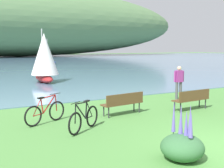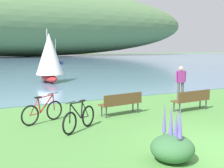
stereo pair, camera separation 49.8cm
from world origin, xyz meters
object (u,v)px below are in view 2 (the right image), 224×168
object	(u,v)px
park_bench_further_along	(192,99)
person_at_shoreline	(181,80)
bicycle_leaning_near_bench	(43,112)
bicycle_beside_path	(79,118)
park_bench_near_camera	(121,102)
sailboat_toward_hillside	(52,52)
sailboat_mid_bay	(49,57)

from	to	relation	value
park_bench_further_along	person_at_shoreline	distance (m)	2.71
park_bench_further_along	person_at_shoreline	bearing A→B (deg)	60.35
park_bench_further_along	bicycle_leaning_near_bench	distance (m)	6.13
park_bench_further_along	person_at_shoreline	world-z (taller)	person_at_shoreline
bicycle_leaning_near_bench	bicycle_beside_path	size ratio (longest dim) A/B	1.11
park_bench_near_camera	park_bench_further_along	xyz separation A→B (m)	(3.00, -0.68, 0.00)
bicycle_leaning_near_bench	person_at_shoreline	bearing A→B (deg)	10.90
bicycle_leaning_near_bench	person_at_shoreline	xyz separation A→B (m)	(7.38, 1.42, 0.58)
park_bench_near_camera	bicycle_beside_path	size ratio (longest dim) A/B	1.25
park_bench_further_along	bicycle_beside_path	size ratio (longest dim) A/B	1.24
bicycle_beside_path	sailboat_toward_hillside	size ratio (longest dim) A/B	0.38
person_at_shoreline	sailboat_mid_bay	bearing A→B (deg)	114.05
bicycle_leaning_near_bench	park_bench_further_along	bearing A→B (deg)	-8.43
person_at_shoreline	bicycle_beside_path	bearing A→B (deg)	-156.16
bicycle_leaning_near_bench	bicycle_beside_path	world-z (taller)	same
person_at_shoreline	sailboat_toward_hillside	distance (m)	31.24
bicycle_beside_path	sailboat_toward_hillside	world-z (taller)	sailboat_toward_hillside
person_at_shoreline	sailboat_mid_bay	distance (m)	10.71
sailboat_toward_hillside	bicycle_beside_path	bearing A→B (deg)	-103.17
sailboat_toward_hillside	park_bench_further_along	bearing A→B (deg)	-94.70
park_bench_further_along	bicycle_leaning_near_bench	xyz separation A→B (m)	(-6.06, 0.90, -0.12)
bicycle_beside_path	person_at_shoreline	xyz separation A→B (m)	(6.54, 2.89, 0.58)
bicycle_beside_path	person_at_shoreline	size ratio (longest dim) A/B	0.86
park_bench_near_camera	bicycle_leaning_near_bench	distance (m)	3.07
sailboat_mid_bay	sailboat_toward_hillside	bearing A→B (deg)	74.92
park_bench_near_camera	park_bench_further_along	size ratio (longest dim) A/B	1.01
sailboat_mid_bay	sailboat_toward_hillside	distance (m)	22.22
park_bench_near_camera	person_at_shoreline	distance (m)	4.65
park_bench_further_along	bicycle_leaning_near_bench	world-z (taller)	bicycle_leaning_near_bench
sailboat_mid_bay	sailboat_toward_hillside	size ratio (longest dim) A/B	1.03
person_at_shoreline	sailboat_mid_bay	world-z (taller)	sailboat_mid_bay
park_bench_further_along	bicycle_leaning_near_bench	size ratio (longest dim) A/B	1.11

